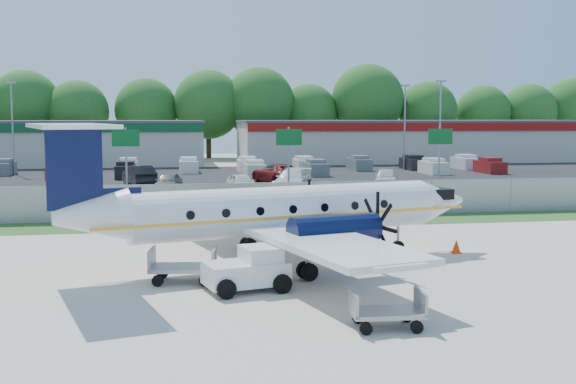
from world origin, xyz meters
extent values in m
plane|color=beige|center=(0.00, 0.00, 0.00)|extent=(170.00, 170.00, 0.00)
cube|color=#2D561E|center=(0.00, 12.00, 0.01)|extent=(170.00, 4.00, 0.02)
cube|color=black|center=(0.00, 19.00, 0.01)|extent=(170.00, 8.00, 0.02)
cube|color=black|center=(0.00, 40.00, 0.01)|extent=(170.00, 32.00, 0.02)
cube|color=gray|center=(0.00, 14.00, 1.00)|extent=(120.00, 0.02, 1.90)
cube|color=gray|center=(0.00, 14.00, 1.98)|extent=(120.00, 0.06, 0.06)
cube|color=gray|center=(0.00, 14.00, 0.05)|extent=(120.00, 0.06, 0.06)
cube|color=beige|center=(-24.00, 62.00, 2.50)|extent=(46.00, 12.00, 5.00)
cube|color=#474749|center=(-24.00, 62.00, 5.12)|extent=(46.40, 12.40, 0.24)
cube|color=beige|center=(26.00, 62.00, 2.50)|extent=(44.00, 12.00, 5.00)
cube|color=#474749|center=(26.00, 62.00, 5.12)|extent=(44.40, 12.40, 0.24)
cube|color=maroon|center=(26.00, 55.90, 4.50)|extent=(44.00, 0.20, 1.00)
cylinder|color=gray|center=(-8.00, 23.00, 2.50)|extent=(0.14, 0.14, 5.00)
cube|color=#0C5923|center=(-8.00, 22.85, 4.30)|extent=(1.80, 0.08, 1.10)
cylinder|color=gray|center=(3.00, 23.00, 2.50)|extent=(0.14, 0.14, 5.00)
cube|color=#0C5923|center=(3.00, 22.85, 4.30)|extent=(1.80, 0.08, 1.10)
cylinder|color=gray|center=(14.00, 23.00, 2.50)|extent=(0.14, 0.14, 5.00)
cube|color=#0C5923|center=(14.00, 22.85, 4.30)|extent=(1.80, 0.08, 1.10)
cylinder|color=gray|center=(20.00, 38.00, 4.50)|extent=(0.18, 0.18, 9.00)
cube|color=gray|center=(20.00, 38.00, 9.00)|extent=(0.90, 0.35, 0.18)
cylinder|color=gray|center=(-20.00, 48.00, 4.50)|extent=(0.18, 0.18, 9.00)
cube|color=gray|center=(-20.00, 48.00, 9.00)|extent=(0.90, 0.35, 0.18)
cylinder|color=gray|center=(20.00, 48.00, 4.50)|extent=(0.18, 0.18, 9.00)
cube|color=gray|center=(20.00, 48.00, 9.00)|extent=(0.90, 0.35, 0.18)
cylinder|color=white|center=(-0.90, 1.13, 2.12)|extent=(12.37, 4.88, 1.87)
cone|color=white|center=(6.10, 2.93, 2.12)|extent=(2.56, 2.35, 1.87)
cone|color=white|center=(-8.09, -0.72, 2.31)|extent=(2.94, 2.45, 1.87)
cube|color=black|center=(5.91, 2.88, 2.46)|extent=(1.18, 1.46, 0.44)
cube|color=white|center=(-1.38, 1.01, 1.57)|extent=(7.37, 17.55, 0.22)
cylinder|color=#080F32|center=(0.38, -1.49, 1.72)|extent=(3.51, 1.88, 1.08)
cylinder|color=#080F32|center=(-1.04, 4.04, 1.72)|extent=(3.51, 1.88, 1.08)
cube|color=#080F32|center=(-8.57, -0.85, 3.98)|extent=(1.85, 0.64, 2.85)
cube|color=white|center=(-8.67, -0.87, 5.41)|extent=(3.81, 6.50, 0.14)
cylinder|color=gray|center=(4.05, 2.40, 0.64)|extent=(0.12, 0.12, 1.28)
cylinder|color=black|center=(4.05, 2.40, 0.28)|extent=(0.58, 0.31, 0.55)
cylinder|color=black|center=(-0.67, -1.76, 0.31)|extent=(0.71, 0.54, 0.63)
cylinder|color=black|center=(-2.09, 3.77, 0.31)|extent=(0.71, 0.54, 0.63)
cube|color=white|center=(-2.97, -2.90, 0.58)|extent=(2.95, 2.16, 0.74)
cube|color=white|center=(-2.45, -2.77, 1.17)|extent=(1.46, 1.61, 0.53)
cube|color=black|center=(-1.99, -2.66, 1.19)|extent=(0.46, 1.18, 0.42)
cylinder|color=black|center=(-3.70, -3.92, 0.32)|extent=(0.67, 0.37, 0.64)
cylinder|color=black|center=(-4.09, -2.31, 0.32)|extent=(0.67, 0.37, 0.64)
cylinder|color=black|center=(-1.85, -3.48, 0.32)|extent=(0.67, 0.37, 0.64)
cylinder|color=black|center=(-2.23, -1.87, 0.32)|extent=(0.67, 0.37, 0.64)
cube|color=gray|center=(-4.97, -1.37, 0.51)|extent=(2.44, 1.67, 0.14)
cube|color=gray|center=(-6.04, -1.22, 0.85)|extent=(0.28, 1.36, 0.68)
cube|color=gray|center=(-3.90, -1.53, 0.85)|extent=(0.28, 1.36, 0.68)
cylinder|color=black|center=(-5.84, -1.88, 0.20)|extent=(0.42, 0.19, 0.41)
cylinder|color=black|center=(-5.67, -0.64, 0.20)|extent=(0.42, 0.19, 0.41)
cylinder|color=black|center=(-4.27, -2.10, 0.20)|extent=(0.42, 0.19, 0.41)
cylinder|color=black|center=(-4.10, -0.87, 0.20)|extent=(0.42, 0.19, 0.41)
cube|color=gray|center=(0.31, -7.84, 0.44)|extent=(2.04, 1.32, 0.12)
cube|color=gray|center=(-0.61, -7.77, 0.73)|extent=(0.17, 1.18, 0.59)
cube|color=gray|center=(1.24, -7.91, 0.73)|extent=(0.17, 1.18, 0.59)
cylinder|color=black|center=(-0.41, -8.33, 0.18)|extent=(0.36, 0.14, 0.35)
cylinder|color=black|center=(-0.33, -7.25, 0.18)|extent=(0.36, 0.14, 0.35)
cylinder|color=black|center=(0.96, -8.43, 0.18)|extent=(0.36, 0.14, 0.35)
cylinder|color=black|center=(1.04, -7.36, 0.18)|extent=(0.36, 0.14, 0.35)
cone|color=#FF3608|center=(6.51, 2.08, 0.29)|extent=(0.39, 0.39, 0.58)
cube|color=#FF3608|center=(6.51, 2.08, 0.02)|extent=(0.41, 0.41, 0.03)
cone|color=#FF3608|center=(0.62, 8.91, 0.30)|extent=(0.39, 0.39, 0.59)
cube|color=#FF3608|center=(0.62, 8.91, 0.02)|extent=(0.42, 0.42, 0.03)
imported|color=navy|center=(4.58, 20.36, 0.00)|extent=(4.10, 2.12, 1.33)
imported|color=black|center=(-12.40, 29.88, 0.00)|extent=(3.19, 5.50, 1.50)
imported|color=#595B5E|center=(-5.21, 29.28, 0.00)|extent=(2.53, 4.58, 1.48)
imported|color=silver|center=(0.28, 28.30, 0.00)|extent=(2.24, 4.31, 1.40)
imported|color=silver|center=(4.26, 28.43, 0.00)|extent=(4.31, 6.18, 1.66)
imported|color=silver|center=(12.24, 29.85, 0.00)|extent=(3.15, 4.87, 1.54)
imported|color=black|center=(-7.54, 34.59, 0.00)|extent=(3.10, 5.44, 1.70)
imported|color=maroon|center=(4.14, 34.95, 0.00)|extent=(4.60, 6.57, 1.66)
camera|label=1|loc=(-5.60, -26.17, 5.73)|focal=45.00mm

